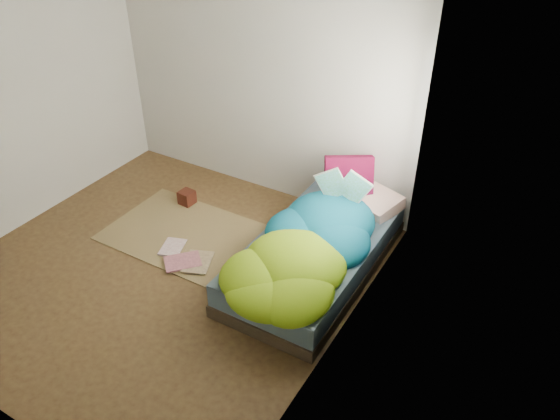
{
  "coord_description": "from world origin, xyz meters",
  "views": [
    {
      "loc": [
        2.93,
        -2.81,
        3.31
      ],
      "look_at": [
        0.83,
        0.75,
        0.53
      ],
      "focal_mm": 35.0,
      "sensor_mm": 36.0,
      "label": 1
    }
  ],
  "objects_px": {
    "open_book": "(343,177)",
    "floor_book_b": "(181,254)",
    "floor_book_a": "(163,246)",
    "bed": "(315,256)",
    "wooden_box": "(187,197)",
    "pillow_magenta": "(349,180)"
  },
  "relations": [
    {
      "from": "bed",
      "to": "open_book",
      "type": "bearing_deg",
      "value": 83.92
    },
    {
      "from": "pillow_magenta",
      "to": "floor_book_a",
      "type": "relative_size",
      "value": 1.67
    },
    {
      "from": "wooden_box",
      "to": "floor_book_b",
      "type": "height_order",
      "value": "wooden_box"
    },
    {
      "from": "floor_book_b",
      "to": "floor_book_a",
      "type": "bearing_deg",
      "value": -140.21
    },
    {
      "from": "pillow_magenta",
      "to": "open_book",
      "type": "bearing_deg",
      "value": -107.47
    },
    {
      "from": "wooden_box",
      "to": "floor_book_b",
      "type": "xyz_separation_m",
      "value": [
        0.52,
        -0.76,
        -0.06
      ]
    },
    {
      "from": "wooden_box",
      "to": "floor_book_a",
      "type": "bearing_deg",
      "value": -68.99
    },
    {
      "from": "bed",
      "to": "floor_book_b",
      "type": "xyz_separation_m",
      "value": [
        -1.2,
        -0.47,
        -0.14
      ]
    },
    {
      "from": "open_book",
      "to": "floor_book_b",
      "type": "distance_m",
      "value": 1.72
    },
    {
      "from": "floor_book_a",
      "to": "bed",
      "type": "bearing_deg",
      "value": -1.02
    },
    {
      "from": "open_book",
      "to": "wooden_box",
      "type": "distance_m",
      "value": 1.92
    },
    {
      "from": "open_book",
      "to": "floor_book_a",
      "type": "distance_m",
      "value": 1.9
    },
    {
      "from": "bed",
      "to": "floor_book_b",
      "type": "distance_m",
      "value": 1.3
    },
    {
      "from": "open_book",
      "to": "bed",
      "type": "bearing_deg",
      "value": -108.01
    },
    {
      "from": "pillow_magenta",
      "to": "floor_book_b",
      "type": "height_order",
      "value": "pillow_magenta"
    },
    {
      "from": "wooden_box",
      "to": "floor_book_b",
      "type": "relative_size",
      "value": 0.45
    },
    {
      "from": "bed",
      "to": "pillow_magenta",
      "type": "xyz_separation_m",
      "value": [
        -0.04,
        0.76,
        0.41
      ]
    },
    {
      "from": "wooden_box",
      "to": "floor_book_a",
      "type": "distance_m",
      "value": 0.8
    },
    {
      "from": "floor_book_a",
      "to": "floor_book_b",
      "type": "height_order",
      "value": "floor_book_b"
    },
    {
      "from": "wooden_box",
      "to": "floor_book_b",
      "type": "distance_m",
      "value": 0.92
    },
    {
      "from": "pillow_magenta",
      "to": "open_book",
      "type": "height_order",
      "value": "open_book"
    },
    {
      "from": "floor_book_a",
      "to": "open_book",
      "type": "bearing_deg",
      "value": 11.94
    }
  ]
}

